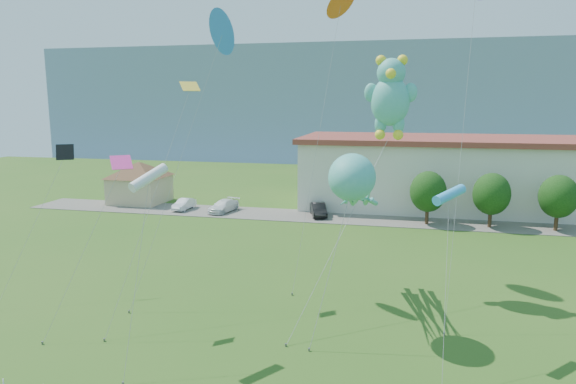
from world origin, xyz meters
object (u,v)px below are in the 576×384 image
Objects in this scene: parked_car_silver at (184,204)px; parked_car_white at (224,206)px; pavilion at (140,178)px; teddy_bear_kite at (390,95)px; octopus_kite at (354,187)px; warehouse at (573,176)px; parked_car_black at (318,210)px.

parked_car_silver is 0.82× the size of parked_car_white.
parked_car_silver is at bearing -22.46° from pavilion.
pavilion is at bearing 143.71° from teddy_bear_kite.
pavilion is at bearing 178.36° from parked_car_white.
parked_car_white is 31.23m from octopus_kite.
warehouse is 6.14× the size of octopus_kite.
pavilion is 2.00× the size of parked_car_white.
parked_car_black is (-27.30, -8.84, -3.36)m from warehouse.
warehouse is at bearing 6.84° from pavilion.
octopus_kite reaches higher than parked_car_black.
pavilion is 40.75m from octopus_kite.
parked_car_silver is 34.21m from octopus_kite.
warehouse is 14.30× the size of parked_car_black.
parked_car_white is (11.94, -3.06, -2.30)m from pavilion.
parked_car_white is (-38.06, -9.06, -3.40)m from warehouse.
pavilion is 2.16× the size of parked_car_black.
pavilion is 12.53m from parked_car_white.
pavilion is 0.93× the size of octopus_kite.
teddy_bear_kite is at bearing 74.65° from octopus_kite.
warehouse is 4.01× the size of teddy_bear_kite.
parked_car_silver is at bearing 164.24° from parked_car_black.
pavilion is 0.15× the size of warehouse.
warehouse is 39.27m from parked_car_white.
parked_car_white reaches higher than parked_car_silver.
parked_car_white is 1.08× the size of parked_car_black.
parked_car_black is at bearing -7.13° from pavilion.
parked_car_silver is 4.85m from parked_car_white.
pavilion is at bearing 135.57° from octopus_kite.
parked_car_silver is (-42.91, -8.93, -3.45)m from warehouse.
parked_car_silver is at bearing -168.24° from warehouse.
teddy_bear_kite is at bearing -33.43° from parked_car_white.
parked_car_white is at bearing 2.60° from parked_car_silver.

